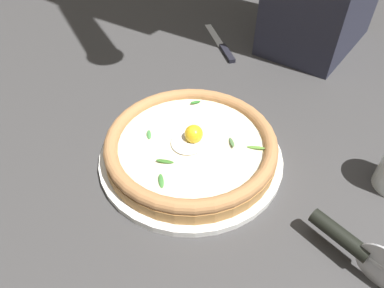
{
  "coord_description": "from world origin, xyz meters",
  "views": [
    {
      "loc": [
        0.37,
        0.26,
        0.45
      ],
      "look_at": [
        -0.0,
        0.04,
        0.03
      ],
      "focal_mm": 32.15,
      "sensor_mm": 36.0,
      "label": 1
    }
  ],
  "objects": [
    {
      "name": "ground_plane",
      "position": [
        0.0,
        0.0,
        -0.01
      ],
      "size": [
        2.4,
        2.4,
        0.03
      ],
      "primitive_type": "cube",
      "color": "#3B3A3A",
      "rests_on": "ground"
    },
    {
      "name": "pizza",
      "position": [
        -0.0,
        0.04,
        0.03
      ],
      "size": [
        0.3,
        0.3,
        0.06
      ],
      "color": "#B47E43",
      "rests_on": "pizza_plate"
    },
    {
      "name": "pizza_cutter",
      "position": [
        0.05,
        0.32,
        0.04
      ],
      "size": [
        0.06,
        0.14,
        0.07
      ],
      "color": "silver",
      "rests_on": "ground"
    },
    {
      "name": "pizza_plate",
      "position": [
        -0.0,
        0.04,
        0.01
      ],
      "size": [
        0.32,
        0.32,
        0.01
      ],
      "primitive_type": "cylinder",
      "color": "white",
      "rests_on": "ground"
    },
    {
      "name": "table_knife",
      "position": [
        -0.39,
        -0.1,
        0.0
      ],
      "size": [
        0.17,
        0.17,
        0.01
      ],
      "color": "silver",
      "rests_on": "ground"
    }
  ]
}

